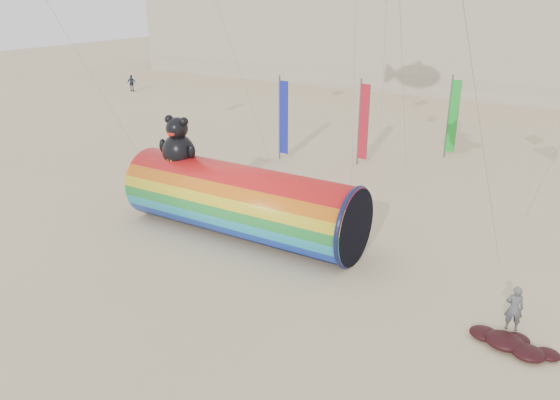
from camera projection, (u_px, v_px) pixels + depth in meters
The scene contains 5 objects.
ground at pixel (249, 267), 21.11m from camera, with size 160.00×160.00×0.00m, color #CCB58C.
windsock_assembly at pixel (241, 199), 23.33m from camera, with size 10.73×3.27×4.95m.
kite_handler at pixel (514, 308), 17.02m from camera, with size 0.56×0.37×1.53m, color #54565B.
fabric_bundle at pixel (511, 343), 16.31m from camera, with size 2.62×1.35×0.41m.
festival_banners at pixel (366, 119), 33.21m from camera, with size 9.42×5.90×5.20m.
Camera 1 is at (10.78, -15.35, 10.10)m, focal length 35.00 mm.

